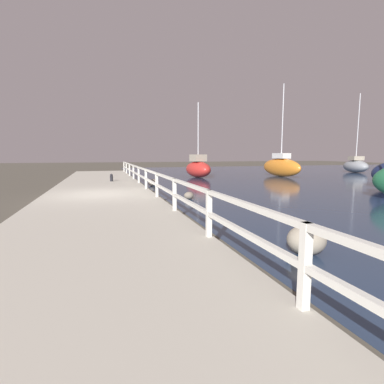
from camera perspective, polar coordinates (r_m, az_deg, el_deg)
ground_plane at (r=12.99m, az=-17.16°, el=-1.48°), size 120.00×120.00×0.00m
dock_walkway at (r=12.97m, az=-17.18°, el=-0.93°), size 4.47×36.00×0.25m
railing at (r=13.04m, az=-7.89°, el=2.77°), size 0.10×32.50×0.94m
boulder_far_strip at (r=12.63m, az=-0.60°, el=-0.69°), size 0.41×0.37×0.31m
boulder_water_edge at (r=18.14m, az=-7.47°, el=1.81°), size 0.54×0.49×0.40m
boulder_near_dock at (r=6.13m, az=20.97°, el=-8.51°), size 0.75×0.67×0.56m
mooring_bollard at (r=18.86m, az=-15.10°, el=2.68°), size 0.18×0.18×0.46m
sailboat_orange at (r=26.59m, az=16.58°, el=4.67°), size 1.19×5.19×7.64m
sailboat_gray at (r=35.35m, az=28.69°, el=4.44°), size 2.30×3.85×7.95m
sailboat_red at (r=24.42m, az=1.17°, el=4.57°), size 2.06×3.46×5.97m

